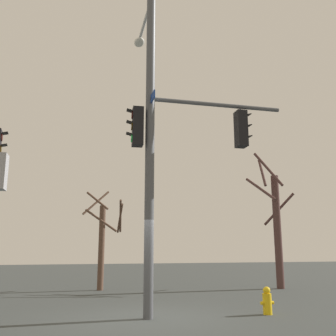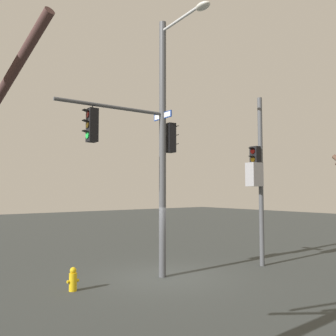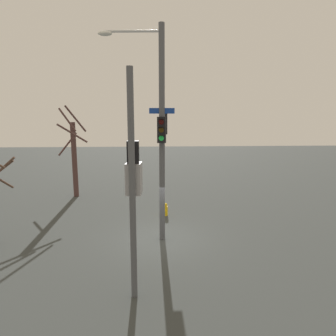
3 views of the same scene
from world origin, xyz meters
TOP-DOWN VIEW (x-y plane):
  - ground_plane at (0.00, 0.00)m, footprint 80.00×80.00m
  - main_signal_pole_assembly at (0.46, 0.03)m, footprint 4.68×3.21m
  - fire_hydrant at (3.30, -0.37)m, footprint 0.38×0.24m
  - bare_tree_behind_pole at (7.62, 5.77)m, footprint 2.26×2.24m
  - bare_tree_across_street at (-0.17, 7.42)m, footprint 1.89×1.88m

SIDE VIEW (x-z plane):
  - ground_plane at x=0.00m, z-range 0.00..0.00m
  - fire_hydrant at x=3.30m, z-range -0.02..0.71m
  - bare_tree_across_street at x=-0.17m, z-range -0.06..4.42m
  - bare_tree_behind_pole at x=7.62m, z-range -0.21..6.09m
  - main_signal_pole_assembly at x=0.46m, z-range 0.48..9.93m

